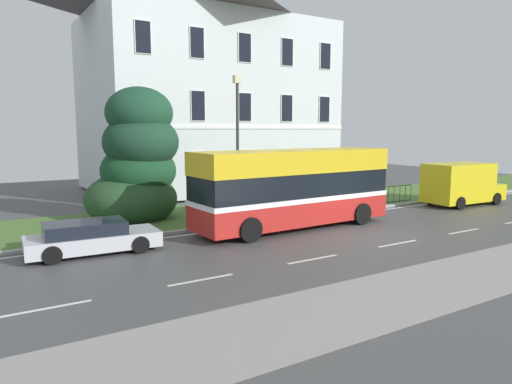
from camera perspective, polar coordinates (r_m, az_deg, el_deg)
ground_plane at (r=20.18m, az=10.63°, el=-4.52°), size 60.00×56.00×0.18m
georgian_townhouse at (r=33.62m, az=-6.17°, el=12.13°), size 15.90×11.07×13.35m
iron_verge_railing at (r=23.20m, az=7.42°, el=-1.26°), size 13.83×0.04×0.97m
evergreen_tree at (r=22.05m, az=-14.44°, el=3.24°), size 4.26×4.21×6.43m
single_decker_bus at (r=19.89m, az=4.64°, el=0.57°), size 9.13×2.85×3.34m
white_panel_van at (r=28.32m, az=23.85°, el=0.95°), size 4.93×2.27×2.34m
parked_hatchback_00 at (r=16.88m, az=-19.57°, el=-5.27°), size 4.42×1.94×1.12m
street_lamp_post at (r=21.77m, az=-2.27°, el=6.82°), size 0.36×0.24×6.54m
litter_bin at (r=24.09m, az=7.60°, el=-0.73°), size 0.57×0.57×1.17m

